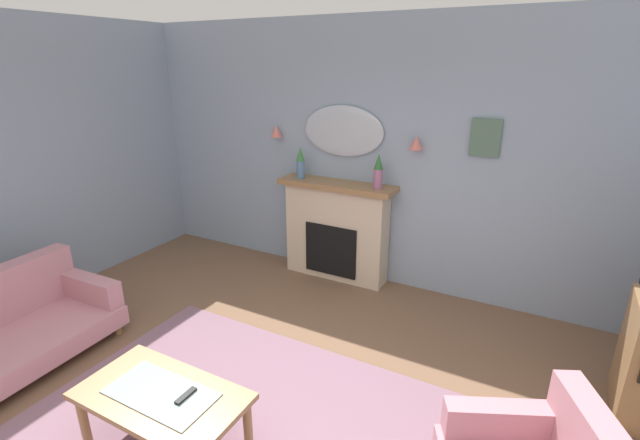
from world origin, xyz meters
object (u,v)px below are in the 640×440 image
Objects in this scene: mantel_vase_left at (300,162)px; framed_picture at (485,138)px; wall_mirror at (343,131)px; mantel_vase_centre at (378,171)px; tv_remote at (186,396)px; fireplace at (336,231)px; wall_sconce_left at (276,131)px; coffee_table at (162,401)px; wall_sconce_right at (416,143)px.

mantel_vase_left is 1.01× the size of framed_picture.
mantel_vase_left is at bearing -159.30° from wall_mirror.
tv_remote is at bearing -94.01° from mantel_vase_centre.
wall_mirror is at bearing -179.62° from framed_picture.
fireplace is 1.91m from framed_picture.
fireplace is 9.71× the size of wall_sconce_left.
fireplace is 0.92m from mantel_vase_centre.
wall_mirror is 1.50m from framed_picture.
coffee_table is at bearing -77.97° from mantel_vase_left.
wall_sconce_right is at bearing -174.73° from framed_picture.
framed_picture reaches higher than tv_remote.
wall_mirror is 2.67× the size of framed_picture.
fireplace is at bearing -174.23° from framed_picture.
wall_sconce_right reaches higher than mantel_vase_centre.
wall_mirror is at bearing 90.00° from fireplace.
wall_sconce_left is at bearing -176.63° from wall_mirror.
wall_mirror is at bearing 92.75° from coffee_table.
mantel_vase_left is 0.33× the size of coffee_table.
tv_remote is at bearing -74.43° from mantel_vase_left.
wall_mirror reaches higher than tv_remote.
wall_mirror is (0.45, 0.17, 0.37)m from mantel_vase_left.
mantel_vase_left is 2.00m from framed_picture.
coffee_table is (0.59, -2.77, -0.96)m from mantel_vase_left.
coffee_table is at bearing -87.11° from fireplace.
wall_sconce_left is (-0.40, 0.12, 0.32)m from mantel_vase_left.
wall_sconce_right is 0.66m from framed_picture.
framed_picture is (1.95, 0.18, 0.41)m from mantel_vase_left.
fireplace is 9.71× the size of wall_sconce_right.
tv_remote is (1.16, -2.85, -1.21)m from wall_sconce_left.
fireplace is at bearing 96.40° from tv_remote.
framed_picture is (1.50, 0.01, 0.04)m from wall_mirror.
wall_sconce_left reaches higher than tv_remote.
mantel_vase_left is at bearing -16.70° from wall_sconce_left.
wall_sconce_left is at bearing 174.92° from mantel_vase_centre.
mantel_vase_centre is 0.64m from wall_mirror.
wall_mirror reaches higher than wall_sconce_right.
wall_mirror reaches higher than fireplace.
coffee_table is at bearing -163.63° from tv_remote.
wall_sconce_left is at bearing 173.84° from fireplace.
wall_mirror is 6.86× the size of wall_sconce_right.
fireplace is at bearing -173.84° from wall_sconce_right.
mantel_vase_centre is 2.32× the size of tv_remote.
wall_sconce_right reaches higher than fireplace.
mantel_vase_centre is at bearing 85.99° from tv_remote.
framed_picture is at bearing 10.20° from mantel_vase_centre.
wall_sconce_left is (-1.35, 0.12, 0.31)m from mantel_vase_centre.
wall_mirror is 6.00× the size of tv_remote.
wall_mirror is 0.85m from wall_sconce_right.
tv_remote is at bearing 16.37° from coffee_table.
framed_picture is 3.40m from tv_remote.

